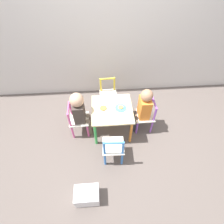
% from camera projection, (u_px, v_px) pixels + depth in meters
% --- Properties ---
extents(ground_plane, '(6.00, 6.00, 0.00)m').
position_uv_depth(ground_plane, '(112.00, 129.00, 2.64)').
color(ground_plane, '#5B514C').
extents(house_wall, '(6.00, 0.06, 2.60)m').
position_uv_depth(house_wall, '(107.00, 13.00, 2.26)').
color(house_wall, silver).
rests_on(house_wall, ground_plane).
extents(kids_table, '(0.54, 0.54, 0.45)m').
position_uv_depth(kids_table, '(112.00, 112.00, 2.36)').
color(kids_table, beige).
rests_on(kids_table, ground_plane).
extents(chair_purple, '(0.26, 0.26, 0.52)m').
position_uv_depth(chair_purple, '(146.00, 116.00, 2.48)').
color(chair_purple, silver).
rests_on(chair_purple, ground_plane).
extents(chair_pink, '(0.26, 0.26, 0.52)m').
position_uv_depth(chair_pink, '(78.00, 120.00, 2.42)').
color(chair_pink, silver).
rests_on(chair_pink, ground_plane).
extents(chair_yellow, '(0.27, 0.27, 0.52)m').
position_uv_depth(chair_yellow, '(108.00, 95.00, 2.76)').
color(chair_yellow, silver).
rests_on(chair_yellow, ground_plane).
extents(chair_blue, '(0.27, 0.27, 0.52)m').
position_uv_depth(chair_blue, '(113.00, 148.00, 2.13)').
color(chair_blue, silver).
rests_on(chair_blue, ground_plane).
extents(child_right, '(0.21, 0.20, 0.74)m').
position_uv_depth(child_right, '(143.00, 107.00, 2.33)').
color(child_right, '#38383D').
rests_on(child_right, ground_plane).
extents(child_left, '(0.22, 0.20, 0.73)m').
position_uv_depth(child_left, '(80.00, 110.00, 2.28)').
color(child_left, '#7A6B5B').
rests_on(child_left, ground_plane).
extents(plate_right, '(0.15, 0.15, 0.03)m').
position_uv_depth(plate_right, '(121.00, 108.00, 2.30)').
color(plate_right, '#4C9EE0').
rests_on(plate_right, kids_table).
extents(plate_left, '(0.20, 0.20, 0.03)m').
position_uv_depth(plate_left, '(103.00, 109.00, 2.29)').
color(plate_left, white).
rests_on(plate_left, kids_table).
extents(storage_bin, '(0.27, 0.19, 0.19)m').
position_uv_depth(storage_bin, '(87.00, 195.00, 1.92)').
color(storage_bin, silver).
rests_on(storage_bin, ground_plane).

